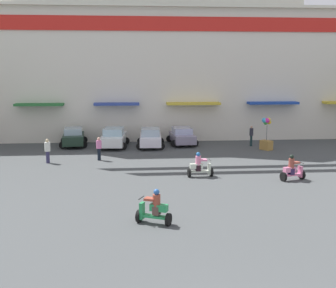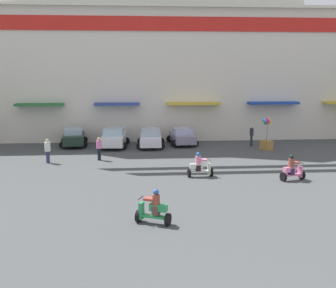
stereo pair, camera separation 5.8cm
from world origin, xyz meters
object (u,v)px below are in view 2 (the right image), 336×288
at_px(parked_car_1, 114,138).
at_px(parked_car_2, 151,138).
at_px(scooter_rider_0, 200,167).
at_px(pedestrian_1, 99,147).
at_px(parked_car_3, 182,136).
at_px(pedestrian_2, 252,134).
at_px(scooter_rider_4, 292,170).
at_px(balloon_vendor_cart, 267,135).
at_px(parked_car_0, 74,137).
at_px(scooter_rider_1, 154,209).
at_px(pedestrian_3, 48,149).

distance_m(parked_car_1, parked_car_2, 3.00).
height_order(scooter_rider_0, pedestrian_1, pedestrian_1).
distance_m(parked_car_3, pedestrian_1, 8.89).
relative_size(parked_car_3, pedestrian_2, 2.45).
bearing_deg(parked_car_2, scooter_rider_4, -56.81).
height_order(scooter_rider_4, balloon_vendor_cart, balloon_vendor_cart).
xyz_separation_m(parked_car_2, parked_car_3, (2.71, 1.10, -0.04)).
distance_m(parked_car_0, pedestrian_1, 6.51).
distance_m(parked_car_3, scooter_rider_1, 19.56).
distance_m(pedestrian_1, pedestrian_2, 13.05).
bearing_deg(parked_car_3, scooter_rider_1, -100.10).
height_order(scooter_rider_1, scooter_rider_4, scooter_rider_4).
distance_m(parked_car_2, scooter_rider_4, 13.84).
relative_size(parked_car_2, scooter_rider_0, 2.64).
relative_size(parked_car_0, scooter_rider_1, 2.60).
bearing_deg(scooter_rider_1, balloon_vendor_cart, 58.93).
distance_m(scooter_rider_1, pedestrian_3, 14.18).
xyz_separation_m(parked_car_3, pedestrian_2, (5.61, -1.27, 0.24)).
bearing_deg(pedestrian_2, pedestrian_1, -158.66).
bearing_deg(pedestrian_1, parked_car_0, 112.40).
relative_size(parked_car_1, scooter_rider_1, 2.86).
xyz_separation_m(parked_car_2, pedestrian_1, (-3.83, -4.92, 0.15)).
bearing_deg(scooter_rider_4, parked_car_0, 137.60).
bearing_deg(balloon_vendor_cart, pedestrian_3, -167.56).
xyz_separation_m(scooter_rider_4, pedestrian_3, (-14.82, 6.02, 0.32)).
xyz_separation_m(parked_car_1, balloon_vendor_cart, (12.01, -2.26, 0.40)).
height_order(scooter_rider_4, pedestrian_1, pedestrian_1).
bearing_deg(scooter_rider_0, pedestrian_3, 153.94).
bearing_deg(balloon_vendor_cart, parked_car_2, 167.68).
height_order(parked_car_2, scooter_rider_4, parked_car_2).
xyz_separation_m(parked_car_0, parked_car_3, (9.02, 0.00, -0.03)).
bearing_deg(parked_car_1, pedestrian_1, -99.27).
relative_size(pedestrian_2, pedestrian_3, 1.02).
xyz_separation_m(scooter_rider_0, balloon_vendor_cart, (6.61, 8.31, 0.58)).
distance_m(parked_car_1, pedestrian_1, 5.27).
distance_m(parked_car_1, parked_car_3, 5.75).
xyz_separation_m(scooter_rider_1, pedestrian_2, (9.04, 17.98, 0.34)).
xyz_separation_m(pedestrian_2, balloon_vendor_cart, (0.71, -1.80, 0.22)).
bearing_deg(parked_car_2, pedestrian_2, -1.17).
bearing_deg(parked_car_3, parked_car_0, -180.00).
height_order(parked_car_1, scooter_rider_4, parked_car_1).
height_order(parked_car_2, scooter_rider_0, parked_car_2).
xyz_separation_m(parked_car_0, pedestrian_3, (-0.92, -6.66, 0.17)).
height_order(scooter_rider_4, pedestrian_2, pedestrian_2).
height_order(parked_car_1, parked_car_3, parked_car_1).
bearing_deg(scooter_rider_0, parked_car_2, 103.25).
bearing_deg(parked_car_2, parked_car_1, 174.56).
height_order(pedestrian_1, balloon_vendor_cart, balloon_vendor_cart).
relative_size(pedestrian_1, pedestrian_3, 0.98).
bearing_deg(scooter_rider_0, pedestrian_1, 139.37).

